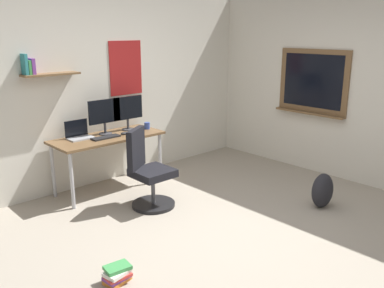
{
  "coord_description": "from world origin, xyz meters",
  "views": [
    {
      "loc": [
        -2.98,
        -2.49,
        2.07
      ],
      "look_at": [
        -0.0,
        0.72,
        0.85
      ],
      "focal_mm": 38.65,
      "sensor_mm": 36.0,
      "label": 1
    }
  ],
  "objects_px": {
    "coffee_mug": "(147,126)",
    "book_stack_on_floor": "(117,275)",
    "monitor_primary": "(105,114)",
    "computer_mouse": "(124,133)",
    "office_chair": "(148,174)",
    "keyboard": "(106,137)",
    "laptop": "(79,134)",
    "backpack": "(322,191)",
    "monitor_secondary": "(128,111)",
    "desk": "(108,142)"
  },
  "relations": [
    {
      "from": "coffee_mug",
      "to": "book_stack_on_floor",
      "type": "height_order",
      "value": "coffee_mug"
    },
    {
      "from": "monitor_primary",
      "to": "computer_mouse",
      "type": "distance_m",
      "value": 0.35
    },
    {
      "from": "office_chair",
      "to": "keyboard",
      "type": "xyz_separation_m",
      "value": [
        -0.12,
        0.71,
        0.33
      ]
    },
    {
      "from": "office_chair",
      "to": "laptop",
      "type": "height_order",
      "value": "laptop"
    },
    {
      "from": "keyboard",
      "to": "backpack",
      "type": "distance_m",
      "value": 2.75
    },
    {
      "from": "monitor_secondary",
      "to": "backpack",
      "type": "relative_size",
      "value": 1.1
    },
    {
      "from": "monitor_primary",
      "to": "backpack",
      "type": "relative_size",
      "value": 1.1
    },
    {
      "from": "laptop",
      "to": "monitor_primary",
      "type": "xyz_separation_m",
      "value": [
        0.36,
        -0.05,
        0.22
      ]
    },
    {
      "from": "desk",
      "to": "book_stack_on_floor",
      "type": "distance_m",
      "value": 2.26
    },
    {
      "from": "monitor_secondary",
      "to": "office_chair",
      "type": "bearing_deg",
      "value": -111.35
    },
    {
      "from": "office_chair",
      "to": "coffee_mug",
      "type": "height_order",
      "value": "office_chair"
    },
    {
      "from": "monitor_secondary",
      "to": "coffee_mug",
      "type": "xyz_separation_m",
      "value": [
        0.22,
        -0.13,
        -0.22
      ]
    },
    {
      "from": "keyboard",
      "to": "backpack",
      "type": "xyz_separation_m",
      "value": [
        1.62,
        -2.16,
        -0.53
      ]
    },
    {
      "from": "monitor_primary",
      "to": "computer_mouse",
      "type": "height_order",
      "value": "monitor_primary"
    },
    {
      "from": "keyboard",
      "to": "computer_mouse",
      "type": "bearing_deg",
      "value": 0.0
    },
    {
      "from": "backpack",
      "to": "book_stack_on_floor",
      "type": "xyz_separation_m",
      "value": [
        -2.65,
        0.35,
        -0.14
      ]
    },
    {
      "from": "keyboard",
      "to": "computer_mouse",
      "type": "distance_m",
      "value": 0.28
    },
    {
      "from": "backpack",
      "to": "keyboard",
      "type": "bearing_deg",
      "value": 126.93
    },
    {
      "from": "keyboard",
      "to": "book_stack_on_floor",
      "type": "distance_m",
      "value": 2.18
    },
    {
      "from": "monitor_secondary",
      "to": "laptop",
      "type": "bearing_deg",
      "value": 176.17
    },
    {
      "from": "desk",
      "to": "book_stack_on_floor",
      "type": "height_order",
      "value": "desk"
    },
    {
      "from": "keyboard",
      "to": "coffee_mug",
      "type": "relative_size",
      "value": 4.02
    },
    {
      "from": "laptop",
      "to": "book_stack_on_floor",
      "type": "relative_size",
      "value": 1.26
    },
    {
      "from": "monitor_primary",
      "to": "backpack",
      "type": "distance_m",
      "value": 2.89
    },
    {
      "from": "desk",
      "to": "office_chair",
      "type": "relative_size",
      "value": 1.52
    },
    {
      "from": "coffee_mug",
      "to": "book_stack_on_floor",
      "type": "relative_size",
      "value": 0.37
    },
    {
      "from": "monitor_primary",
      "to": "laptop",
      "type": "bearing_deg",
      "value": 172.37
    },
    {
      "from": "laptop",
      "to": "coffee_mug",
      "type": "xyz_separation_m",
      "value": [
        0.94,
        -0.18,
        -0.01
      ]
    },
    {
      "from": "backpack",
      "to": "monitor_secondary",
      "type": "bearing_deg",
      "value": 116.3
    },
    {
      "from": "office_chair",
      "to": "coffee_mug",
      "type": "xyz_separation_m",
      "value": [
        0.57,
        0.76,
        0.37
      ]
    },
    {
      "from": "desk",
      "to": "book_stack_on_floor",
      "type": "bearing_deg",
      "value": -120.38
    },
    {
      "from": "monitor_secondary",
      "to": "monitor_primary",
      "type": "bearing_deg",
      "value": 180.0
    },
    {
      "from": "backpack",
      "to": "coffee_mug",
      "type": "bearing_deg",
      "value": 112.84
    },
    {
      "from": "office_chair",
      "to": "monitor_primary",
      "type": "bearing_deg",
      "value": 90.95
    },
    {
      "from": "office_chair",
      "to": "backpack",
      "type": "distance_m",
      "value": 2.1
    },
    {
      "from": "office_chair",
      "to": "desk",
      "type": "bearing_deg",
      "value": 93.7
    },
    {
      "from": "desk",
      "to": "laptop",
      "type": "height_order",
      "value": "laptop"
    },
    {
      "from": "monitor_primary",
      "to": "computer_mouse",
      "type": "xyz_separation_m",
      "value": [
        0.17,
        -0.18,
        -0.25
      ]
    },
    {
      "from": "desk",
      "to": "monitor_secondary",
      "type": "height_order",
      "value": "monitor_secondary"
    },
    {
      "from": "office_chair",
      "to": "monitor_secondary",
      "type": "height_order",
      "value": "monitor_secondary"
    },
    {
      "from": "desk",
      "to": "monitor_secondary",
      "type": "distance_m",
      "value": 0.53
    },
    {
      "from": "laptop",
      "to": "monitor_primary",
      "type": "height_order",
      "value": "monitor_primary"
    },
    {
      "from": "monitor_secondary",
      "to": "keyboard",
      "type": "bearing_deg",
      "value": -159.24
    },
    {
      "from": "coffee_mug",
      "to": "monitor_primary",
      "type": "bearing_deg",
      "value": 167.7
    },
    {
      "from": "monitor_primary",
      "to": "coffee_mug",
      "type": "height_order",
      "value": "monitor_primary"
    },
    {
      "from": "desk",
      "to": "computer_mouse",
      "type": "xyz_separation_m",
      "value": [
        0.21,
        -0.08,
        0.09
      ]
    },
    {
      "from": "office_chair",
      "to": "keyboard",
      "type": "height_order",
      "value": "office_chair"
    },
    {
      "from": "laptop",
      "to": "monitor_secondary",
      "type": "height_order",
      "value": "monitor_secondary"
    },
    {
      "from": "book_stack_on_floor",
      "to": "computer_mouse",
      "type": "bearing_deg",
      "value": 54.0
    },
    {
      "from": "monitor_secondary",
      "to": "computer_mouse",
      "type": "height_order",
      "value": "monitor_secondary"
    }
  ]
}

